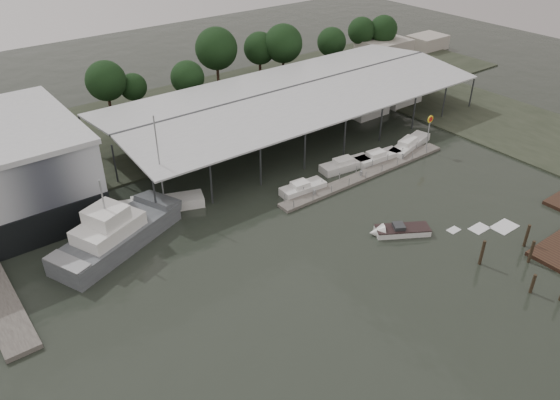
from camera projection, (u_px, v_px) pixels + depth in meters
ground at (332, 254)px, 57.78m from camera, size 200.00×200.00×0.00m
land_strip_far at (154, 125)px, 86.24m from camera, size 140.00×30.00×0.30m
land_strip_east at (499, 121)px, 87.76m from camera, size 20.00×60.00×0.30m
covered_boat_shed at (294, 91)px, 82.37m from camera, size 58.24×24.00×6.96m
floating_dock at (366, 175)px, 72.21m from camera, size 28.00×2.00×1.40m
shell_fuel_sign at (429, 126)px, 76.46m from camera, size 1.10×0.18×5.55m
distant_commercial_buildings at (398, 47)px, 117.65m from camera, size 22.00×8.00×4.00m
grey_trawler at (117, 233)px, 58.30m from camera, size 16.28×10.58×8.84m
white_sailboat at (159, 204)px, 64.98m from camera, size 10.57×5.99×12.13m
speedboat_underway at (397, 231)px, 60.69m from camera, size 15.97×10.21×2.00m
moored_cruiser_0 at (303, 188)px, 68.32m from camera, size 6.07×2.61×1.70m
moored_cruiser_1 at (346, 164)px, 73.77m from camera, size 7.65×3.10×1.70m
moored_cruiser_2 at (378, 157)px, 75.59m from camera, size 7.18×2.76×1.70m
moored_cruiser_3 at (409, 145)px, 79.01m from camera, size 9.26×4.37×1.70m
mooring_pilings at (534, 265)px, 54.48m from camera, size 6.80×8.29×3.55m
horizon_tree_line at (260, 50)px, 99.81m from camera, size 65.56×11.93×11.27m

